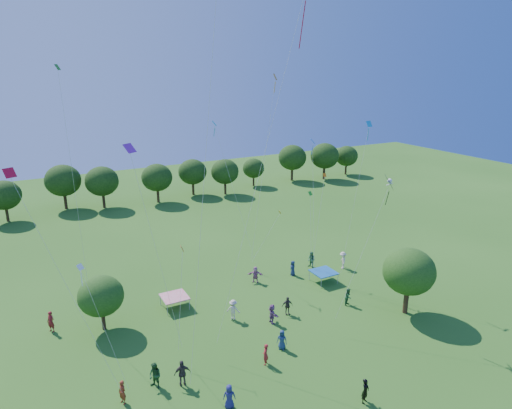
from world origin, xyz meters
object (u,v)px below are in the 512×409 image
object	(u,v)px
near_tree_north	(101,296)
near_tree_east	(409,272)
tent_blue	(324,272)
pirate_kite	(389,184)
man_in_black	(365,391)
red_high_kite	(286,70)
tent_red_stripe	(174,297)

from	to	relation	value
near_tree_north	near_tree_east	xyz separation A→B (m)	(23.37, -9.67, 0.90)
near_tree_east	tent_blue	size ratio (longest dim) A/B	2.66
pirate_kite	tent_blue	bearing A→B (deg)	91.46
man_in_black	red_high_kite	distance (m)	21.35
tent_blue	man_in_black	size ratio (longest dim) A/B	1.30
near_tree_north	near_tree_east	bearing A→B (deg)	-22.49
tent_blue	pirate_kite	world-z (taller)	pirate_kite
near_tree_east	man_in_black	xyz separation A→B (m)	(-10.47, -6.82, -3.02)
red_high_kite	near_tree_east	bearing A→B (deg)	-11.25
tent_red_stripe	pirate_kite	xyz separation A→B (m)	(14.70, -9.57, 10.56)
tent_blue	red_high_kite	bearing A→B (deg)	-145.13
tent_red_stripe	man_in_black	distance (m)	18.37
tent_blue	pirate_kite	distance (m)	12.90
near_tree_east	pirate_kite	bearing A→B (deg)	164.29
tent_blue	red_high_kite	size ratio (longest dim) A/B	0.09
man_in_black	tent_blue	bearing A→B (deg)	34.83
near_tree_east	pirate_kite	xyz separation A→B (m)	(-2.51, 0.71, 7.73)
near_tree_east	man_in_black	size ratio (longest dim) A/B	3.45
tent_blue	red_high_kite	world-z (taller)	red_high_kite
tent_red_stripe	near_tree_north	bearing A→B (deg)	-174.42
pirate_kite	near_tree_east	bearing A→B (deg)	-15.71
near_tree_east	near_tree_north	bearing A→B (deg)	157.51
near_tree_north	tent_blue	world-z (taller)	near_tree_north
near_tree_north	near_tree_east	world-z (taller)	near_tree_east
near_tree_east	pirate_kite	distance (m)	8.15
near_tree_north	tent_red_stripe	world-z (taller)	near_tree_north
tent_blue	pirate_kite	size ratio (longest dim) A/B	0.20
tent_red_stripe	man_in_black	size ratio (longest dim) A/B	1.30
near_tree_east	tent_red_stripe	distance (m)	20.24
pirate_kite	man_in_black	bearing A→B (deg)	-136.64
near_tree_east	tent_blue	distance (m)	9.01
tent_blue	man_in_black	distance (m)	16.83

